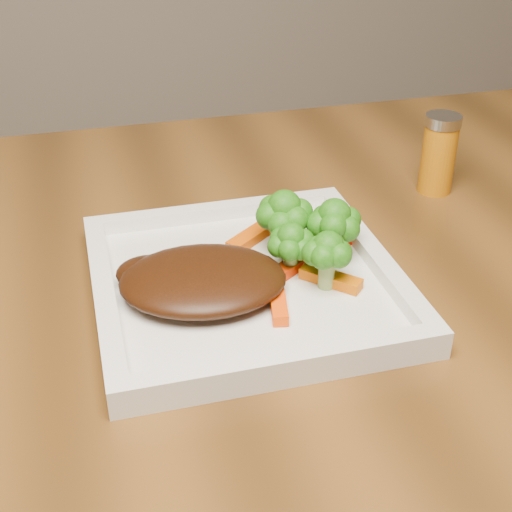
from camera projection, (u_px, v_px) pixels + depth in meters
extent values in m
cube|color=white|center=(245.00, 286.00, 0.65)|extent=(0.27, 0.27, 0.01)
ellipsoid|color=#391908|center=(203.00, 280.00, 0.62)|extent=(0.16, 0.14, 0.03)
cube|color=#FF4504|center=(279.00, 305.00, 0.61)|extent=(0.02, 0.05, 0.01)
cube|color=#FF2004|center=(338.00, 241.00, 0.70)|extent=(0.06, 0.03, 0.01)
cube|color=#D04B03|center=(252.00, 236.00, 0.71)|extent=(0.06, 0.05, 0.01)
cube|color=#D05B03|center=(331.00, 279.00, 0.64)|extent=(0.05, 0.05, 0.01)
cube|color=red|center=(293.00, 265.00, 0.66)|extent=(0.05, 0.04, 0.01)
cylinder|color=#BB6A0A|center=(439.00, 154.00, 0.81)|extent=(0.05, 0.05, 0.09)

